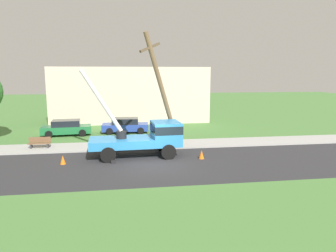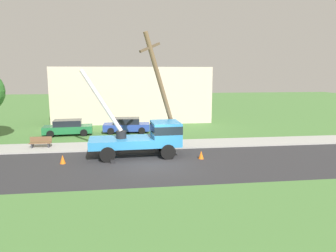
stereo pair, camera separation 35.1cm
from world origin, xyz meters
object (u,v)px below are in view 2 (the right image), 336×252
(parked_sedan_blue, at_px, (127,125))
(park_bench, at_px, (41,143))
(traffic_cone_behind, at_px, (63,159))
(traffic_cone_ahead, at_px, (201,155))
(utility_truck, at_px, (147,136))
(leaning_utility_pole, at_px, (163,92))
(parked_sedan_green, at_px, (68,127))

(parked_sedan_blue, bearing_deg, park_bench, -138.57)
(traffic_cone_behind, distance_m, park_bench, 5.04)
(traffic_cone_ahead, height_order, traffic_cone_behind, same)
(utility_truck, xyz_separation_m, park_bench, (-7.95, 3.09, -0.95))
(parked_sedan_blue, xyz_separation_m, park_bench, (-6.51, -5.75, -0.25))
(leaning_utility_pole, xyz_separation_m, traffic_cone_behind, (-6.70, -2.47, -4.08))
(traffic_cone_ahead, bearing_deg, utility_truck, 159.03)
(leaning_utility_pole, xyz_separation_m, parked_sedan_blue, (-2.66, 7.67, -3.65))
(leaning_utility_pole, xyz_separation_m, parked_sedan_green, (-8.08, 7.15, -3.65))
(leaning_utility_pole, bearing_deg, traffic_cone_behind, -159.77)
(park_bench, bearing_deg, leaning_utility_pole, -11.83)
(traffic_cone_behind, xyz_separation_m, parked_sedan_green, (-1.37, 9.62, 0.43))
(traffic_cone_behind, xyz_separation_m, parked_sedan_blue, (4.04, 10.14, 0.43))
(traffic_cone_behind, height_order, parked_sedan_green, parked_sedan_green)
(park_bench, bearing_deg, traffic_cone_ahead, -21.16)
(traffic_cone_behind, bearing_deg, parked_sedan_green, 98.12)
(leaning_utility_pole, bearing_deg, parked_sedan_green, 138.48)
(traffic_cone_ahead, relative_size, parked_sedan_blue, 0.13)
(traffic_cone_ahead, distance_m, parked_sedan_blue, 11.33)
(traffic_cone_ahead, relative_size, traffic_cone_behind, 1.00)
(parked_sedan_blue, height_order, park_bench, parked_sedan_blue)
(parked_sedan_blue, bearing_deg, leaning_utility_pole, -70.86)
(utility_truck, relative_size, traffic_cone_ahead, 12.29)
(utility_truck, distance_m, traffic_cone_ahead, 3.94)
(traffic_cone_behind, bearing_deg, utility_truck, 13.38)
(parked_sedan_green, xyz_separation_m, park_bench, (-1.09, -5.23, -0.25))
(parked_sedan_green, bearing_deg, traffic_cone_ahead, -42.99)
(leaning_utility_pole, height_order, parked_sedan_blue, leaning_utility_pole)
(parked_sedan_green, bearing_deg, leaning_utility_pole, -41.52)
(traffic_cone_ahead, bearing_deg, traffic_cone_behind, 179.71)
(leaning_utility_pole, distance_m, traffic_cone_behind, 8.23)
(leaning_utility_pole, height_order, traffic_cone_ahead, leaning_utility_pole)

